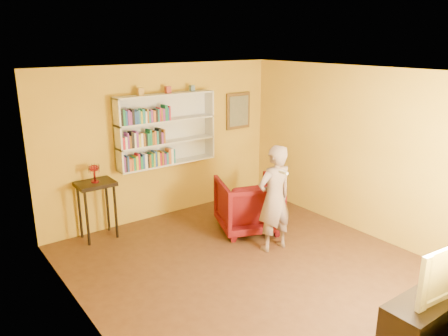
# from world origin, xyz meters

# --- Properties ---
(room_shell) EXTENTS (5.30, 5.80, 2.88)m
(room_shell) POSITION_xyz_m (0.00, 0.00, 1.02)
(room_shell) COLOR #412715
(room_shell) RESTS_ON ground
(bookshelf) EXTENTS (1.80, 0.29, 1.23)m
(bookshelf) POSITION_xyz_m (0.00, 2.41, 1.59)
(bookshelf) COLOR silver
(bookshelf) RESTS_ON room_shell
(books_row_lower) EXTENTS (0.94, 0.19, 0.27)m
(books_row_lower) POSITION_xyz_m (-0.39, 2.30, 1.13)
(books_row_lower) COLOR #772B81
(books_row_lower) RESTS_ON bookshelf
(books_row_middle) EXTENTS (0.77, 0.19, 0.26)m
(books_row_middle) POSITION_xyz_m (-0.47, 2.30, 1.51)
(books_row_middle) COLOR red
(books_row_middle) RESTS_ON bookshelf
(books_row_upper) EXTENTS (0.88, 0.19, 0.27)m
(books_row_upper) POSITION_xyz_m (-0.43, 2.30, 1.89)
(books_row_upper) COLOR black
(books_row_upper) RESTS_ON bookshelf
(ornament_left) EXTENTS (0.09, 0.09, 0.12)m
(ornament_left) POSITION_xyz_m (-0.45, 2.35, 2.28)
(ornament_left) COLOR #AD8231
(ornament_left) RESTS_ON bookshelf
(ornament_centre) EXTENTS (0.09, 0.09, 0.12)m
(ornament_centre) POSITION_xyz_m (0.06, 2.35, 2.27)
(ornament_centre) COLOR #A33C36
(ornament_centre) RESTS_ON bookshelf
(ornament_right) EXTENTS (0.08, 0.08, 0.10)m
(ornament_right) POSITION_xyz_m (0.53, 2.35, 2.27)
(ornament_right) COLOR slate
(ornament_right) RESTS_ON bookshelf
(framed_painting) EXTENTS (0.55, 0.05, 0.70)m
(framed_painting) POSITION_xyz_m (1.65, 2.46, 1.75)
(framed_painting) COLOR brown
(framed_painting) RESTS_ON room_shell
(console_table) EXTENTS (0.58, 0.44, 0.95)m
(console_table) POSITION_xyz_m (-1.35, 2.25, 0.78)
(console_table) COLOR black
(console_table) RESTS_ON ground
(ruby_lustre) EXTENTS (0.18, 0.18, 0.28)m
(ruby_lustre) POSITION_xyz_m (-1.35, 2.25, 1.15)
(ruby_lustre) COLOR maroon
(ruby_lustre) RESTS_ON console_table
(armchair) EXTENTS (1.25, 1.27, 0.90)m
(armchair) POSITION_xyz_m (0.78, 1.06, 0.45)
(armchair) COLOR #45040B
(armchair) RESTS_ON ground
(person) EXTENTS (0.62, 0.42, 1.63)m
(person) POSITION_xyz_m (0.64, 0.30, 0.82)
(person) COLOR #786258
(person) RESTS_ON ground
(game_remote) EXTENTS (0.04, 0.15, 0.04)m
(game_remote) POSITION_xyz_m (0.45, -0.07, 1.35)
(game_remote) COLOR silver
(game_remote) RESTS_ON person
(tv_cabinet) EXTENTS (1.48, 0.44, 0.53)m
(tv_cabinet) POSITION_xyz_m (0.66, -2.25, 0.26)
(tv_cabinet) COLOR black
(tv_cabinet) RESTS_ON ground
(television) EXTENTS (1.04, 0.24, 0.59)m
(television) POSITION_xyz_m (0.66, -2.25, 0.83)
(television) COLOR black
(television) RESTS_ON tv_cabinet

